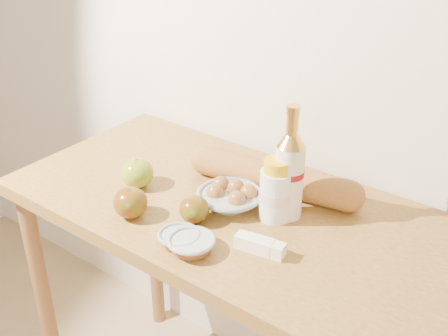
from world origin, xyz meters
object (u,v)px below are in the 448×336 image
Objects in this scene: table at (231,243)px; egg_bowl at (230,196)px; bourbon_bottle at (289,173)px; cream_bottle at (276,191)px; baguette at (273,177)px.

egg_bowl is (-0.00, -0.00, 0.15)m from table.
bourbon_bottle is 1.58× the size of egg_bowl.
table is at bearing 70.12° from egg_bowl.
egg_bowl is at bearing -166.31° from cream_bottle.
cream_bottle is (0.12, 0.02, 0.20)m from table.
bourbon_bottle is 0.15m from baguette.
bourbon_bottle is (0.14, 0.04, 0.24)m from table.
egg_bowl is (-0.12, -0.02, -0.05)m from cream_bottle.
table is 2.38× the size of baguette.
cream_bottle is at bearing 8.21° from table.
baguette reaches higher than table.
baguette is (-0.09, 0.08, -0.08)m from bourbon_bottle.
egg_bowl reaches higher than table.
baguette is at bearing 163.64° from bourbon_bottle.
table is 0.21m from baguette.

